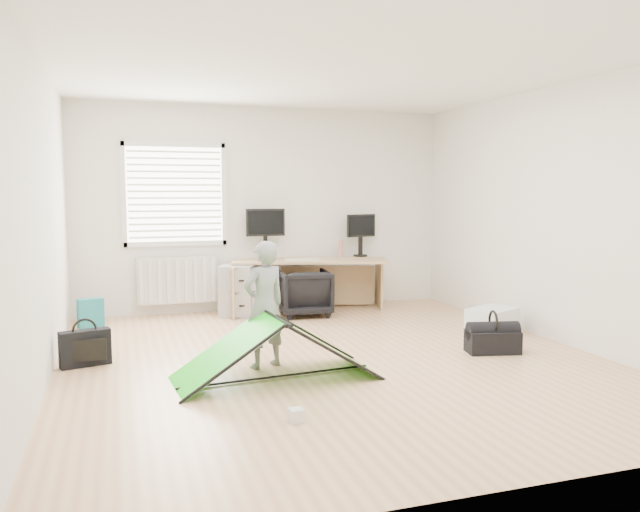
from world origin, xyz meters
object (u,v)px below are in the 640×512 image
object	(u,v)px
person	(264,305)
kite	(276,348)
duffel_bag	(493,342)
storage_crate	(492,322)
office_chair	(304,293)
monitor_left	(265,241)
thermos	(341,248)
laptop_bag	(85,348)
filing_cabinet	(239,290)
desk	(310,285)
monitor_right	(360,241)

from	to	relation	value
person	kite	xyz separation A→B (m)	(0.02, -0.37, -0.31)
person	duffel_bag	size ratio (longest dim) A/B	2.27
storage_crate	duffel_bag	world-z (taller)	storage_crate
office_chair	duffel_bag	bearing A→B (deg)	122.40
monitor_left	thermos	size ratio (longest dim) A/B	2.19
storage_crate	laptop_bag	xyz separation A→B (m)	(-4.24, 0.09, 0.02)
monitor_left	kite	world-z (taller)	monitor_left
filing_cabinet	storage_crate	world-z (taller)	filing_cabinet
monitor_left	laptop_bag	size ratio (longest dim) A/B	1.16
monitor_left	duffel_bag	world-z (taller)	monitor_left
duffel_bag	storage_crate	bearing A→B (deg)	69.64
office_chair	kite	bearing A→B (deg)	72.97
desk	duffel_bag	bearing A→B (deg)	-52.39
monitor_right	laptop_bag	xyz separation A→B (m)	(-3.52, -2.05, -0.74)
desk	duffel_bag	size ratio (longest dim) A/B	4.00
monitor_left	kite	bearing A→B (deg)	-101.33
thermos	office_chair	xyz separation A→B (m)	(-0.65, -0.45, -0.51)
monitor_left	person	size ratio (longest dim) A/B	0.45
filing_cabinet	duffel_bag	bearing A→B (deg)	-28.83
filing_cabinet	monitor_right	size ratio (longest dim) A/B	1.46
filing_cabinet	duffel_bag	world-z (taller)	filing_cabinet
person	kite	world-z (taller)	person
filing_cabinet	laptop_bag	distance (m)	2.63
person	monitor_left	bearing A→B (deg)	-123.55
office_chair	duffel_bag	distance (m)	2.67
filing_cabinet	duffel_bag	distance (m)	3.36
thermos	kite	bearing A→B (deg)	-119.14
monitor_right	desk	bearing A→B (deg)	179.09
person	laptop_bag	bearing A→B (deg)	-39.40
filing_cabinet	thermos	distance (m)	1.52
monitor_right	duffel_bag	size ratio (longest dim) A/B	0.88
kite	laptop_bag	world-z (taller)	kite
desk	monitor_right	distance (m)	0.98
thermos	laptop_bag	world-z (taller)	thermos
storage_crate	desk	bearing A→B (deg)	127.62
filing_cabinet	office_chair	distance (m)	0.85
thermos	duffel_bag	bearing A→B (deg)	-78.14
office_chair	monitor_left	bearing A→B (deg)	-43.02
office_chair	person	world-z (taller)	person
filing_cabinet	monitor_right	distance (m)	1.83
monitor_right	kite	bearing A→B (deg)	-136.22
monitor_left	monitor_right	bearing A→B (deg)	-0.02
thermos	kite	size ratio (longest dim) A/B	0.14
monitor_left	office_chair	size ratio (longest dim) A/B	0.79
kite	storage_crate	size ratio (longest dim) A/B	3.18
office_chair	monitor_right	bearing A→B (deg)	-150.19
laptop_bag	duffel_bag	distance (m)	3.89
desk	laptop_bag	distance (m)	3.32
monitor_left	person	bearing A→B (deg)	-103.27
desk	monitor_left	world-z (taller)	monitor_left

